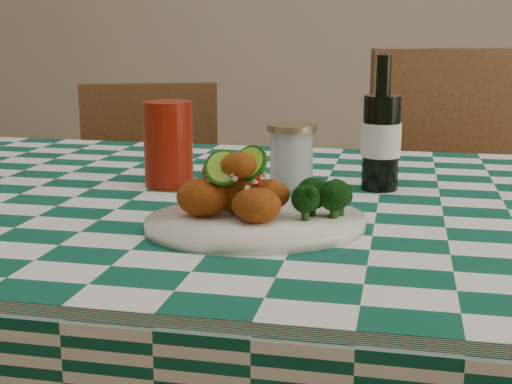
% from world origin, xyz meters
% --- Properties ---
extents(plate, '(0.39, 0.35, 0.02)m').
position_xyz_m(plate, '(0.04, -0.19, 0.80)').
color(plate, white).
rests_on(plate, dining_table).
extents(fried_chicken_pile, '(0.15, 0.11, 0.09)m').
position_xyz_m(fried_chicken_pile, '(0.02, -0.19, 0.85)').
color(fried_chicken_pile, '#8D3D0D').
rests_on(fried_chicken_pile, plate).
extents(broccoli_side, '(0.08, 0.08, 0.06)m').
position_xyz_m(broccoli_side, '(0.13, -0.18, 0.83)').
color(broccoli_side, black).
rests_on(broccoli_side, plate).
extents(red_tumbler, '(0.11, 0.11, 0.15)m').
position_xyz_m(red_tumbler, '(-0.18, 0.05, 0.86)').
color(red_tumbler, maroon).
rests_on(red_tumbler, dining_table).
extents(ketchup_bottle, '(0.06, 0.06, 0.12)m').
position_xyz_m(ketchup_bottle, '(-0.16, 0.06, 0.85)').
color(ketchup_bottle, '#700805').
rests_on(ketchup_bottle, dining_table).
extents(mason_jar, '(0.11, 0.11, 0.11)m').
position_xyz_m(mason_jar, '(0.04, 0.09, 0.84)').
color(mason_jar, '#B2BCBA').
rests_on(mason_jar, dining_table).
extents(beer_bottle, '(0.09, 0.09, 0.24)m').
position_xyz_m(beer_bottle, '(0.20, 0.10, 0.90)').
color(beer_bottle, black).
rests_on(beer_bottle, dining_table).
extents(wooden_chair_left, '(0.54, 0.55, 0.90)m').
position_xyz_m(wooden_chair_left, '(-0.46, 0.71, 0.45)').
color(wooden_chair_left, '#472814').
rests_on(wooden_chair_left, ground).
extents(wooden_chair_right, '(0.58, 0.59, 1.01)m').
position_xyz_m(wooden_chair_right, '(0.43, 0.72, 0.51)').
color(wooden_chair_right, '#472814').
rests_on(wooden_chair_right, ground).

